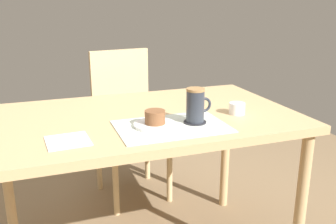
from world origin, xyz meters
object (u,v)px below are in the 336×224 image
at_px(wooden_chair, 127,118).
at_px(pastry, 155,117).
at_px(dining_table, 143,131).
at_px(coffee_mug, 196,105).
at_px(sugar_bowl, 237,108).
at_px(pastry_plate, 155,125).

height_order(wooden_chair, pastry, wooden_chair).
relative_size(dining_table, wooden_chair, 1.43).
bearing_deg(coffee_mug, pastry, 176.49).
bearing_deg(dining_table, sugar_bowl, -17.90).
xyz_separation_m(wooden_chair, coffee_mug, (0.07, -0.92, 0.33)).
bearing_deg(pastry_plate, pastry, 0.00).
distance_m(wooden_chair, pastry_plate, 0.95).
bearing_deg(coffee_mug, wooden_chair, 94.16).
xyz_separation_m(dining_table, pastry_plate, (-0.00, -0.18, 0.09)).
bearing_deg(pastry, coffee_mug, -3.51).
bearing_deg(dining_table, pastry, -90.13).
distance_m(pastry_plate, coffee_mug, 0.18).
relative_size(pastry_plate, pastry, 2.09).
bearing_deg(wooden_chair, dining_table, 75.49).
relative_size(dining_table, pastry_plate, 7.90).
height_order(dining_table, sugar_bowl, sugar_bowl).
bearing_deg(pastry, wooden_chair, 83.60).
bearing_deg(sugar_bowl, pastry, -172.80).
relative_size(wooden_chair, sugar_bowl, 13.33).
xyz_separation_m(pastry_plate, pastry, (0.00, 0.00, 0.03)).
bearing_deg(sugar_bowl, wooden_chair, 108.75).
relative_size(wooden_chair, pastry, 11.55).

